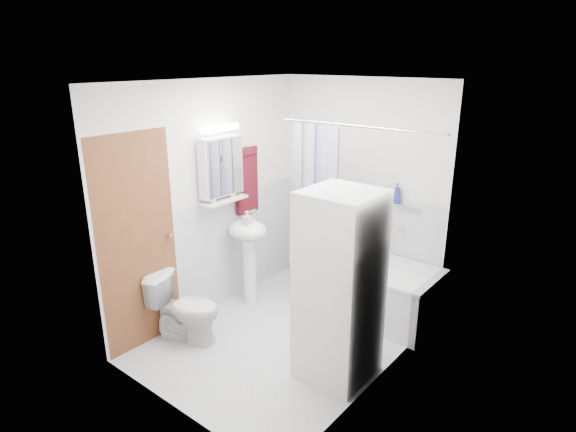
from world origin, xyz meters
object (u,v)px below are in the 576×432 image
Objects in this scene: toilet at (185,308)px; washer_dryer at (339,287)px; bathtub at (365,284)px; sink at (248,243)px.

washer_dryer is at bearing -94.96° from toilet.
bathtub is at bearing 107.65° from washer_dryer.
bathtub is 1.21m from washer_dryer.
bathtub is 0.92× the size of washer_dryer.
toilet is at bearing -124.59° from bathtub.
bathtub is at bearing 29.56° from sink.
washer_dryer is (0.34, -1.05, 0.50)m from bathtub.
sink is 0.64× the size of washer_dryer.
toilet is at bearing -87.88° from sink.
sink is at bearing 162.87° from washer_dryer.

